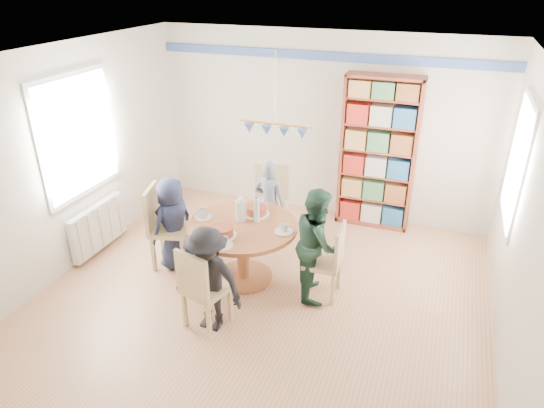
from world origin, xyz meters
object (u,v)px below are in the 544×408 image
at_px(chair_right, 330,258).
at_px(chair_far, 271,200).
at_px(chair_near, 201,286).
at_px(bookshelf, 378,155).
at_px(radiator, 99,227).
at_px(dining_table, 243,239).
at_px(person_near, 208,280).
at_px(person_far, 270,203).
at_px(person_right, 318,244).
at_px(chair_left, 163,223).
at_px(person_left, 173,223).

relative_size(chair_right, chair_far, 0.86).
distance_m(chair_near, bookshelf, 3.27).
xyz_separation_m(radiator, dining_table, (2.07, 0.05, 0.21)).
relative_size(dining_table, person_near, 1.10).
height_order(radiator, person_far, person_far).
height_order(chair_far, person_right, person_right).
bearing_deg(chair_near, dining_table, 87.46).
bearing_deg(person_near, chair_right, 47.65).
height_order(chair_near, person_far, person_far).
bearing_deg(chair_left, dining_table, 1.33).
xyz_separation_m(person_left, person_near, (0.96, -0.94, -0.00)).
height_order(dining_table, person_right, person_right).
height_order(dining_table, bookshelf, bookshelf).
bearing_deg(chair_near, chair_right, 42.65).
bearing_deg(person_right, radiator, 74.99).
distance_m(radiator, chair_left, 1.02).
xyz_separation_m(dining_table, bookshelf, (1.21, 1.99, 0.52)).
relative_size(person_right, person_far, 1.10).
bearing_deg(person_left, radiator, -68.02).
relative_size(dining_table, chair_far, 1.23).
bearing_deg(person_left, dining_table, 109.86).
height_order(dining_table, chair_left, chair_left).
bearing_deg(dining_table, bookshelf, 58.67).
bearing_deg(person_right, chair_left, 75.03).
xyz_separation_m(chair_far, person_right, (0.95, -1.04, 0.08)).
bearing_deg(chair_right, person_left, -179.17).
relative_size(person_left, person_near, 1.00).
bearing_deg(dining_table, person_near, -88.52).
height_order(dining_table, chair_right, chair_right).
relative_size(dining_table, bookshelf, 0.60).
height_order(person_near, bookshelf, bookshelf).
relative_size(radiator, person_far, 0.83).
height_order(chair_near, person_left, person_left).
distance_m(chair_far, bookshelf, 1.64).
bearing_deg(person_left, chair_near, 62.18).
relative_size(person_left, person_far, 0.99).
xyz_separation_m(dining_table, chair_right, (1.05, 0.03, -0.05)).
distance_m(radiator, bookshelf, 3.93).
bearing_deg(radiator, chair_right, 1.37).
relative_size(chair_near, person_near, 0.80).
height_order(chair_right, chair_far, chair_far).
height_order(radiator, chair_left, chair_left).
bearing_deg(person_far, person_right, 138.60).
relative_size(chair_right, chair_near, 0.96).
xyz_separation_m(radiator, chair_left, (1.00, 0.02, 0.23)).
bearing_deg(chair_right, bookshelf, 85.24).
distance_m(dining_table, person_far, 0.92).
height_order(radiator, dining_table, dining_table).
relative_size(radiator, person_right, 0.75).
bearing_deg(chair_right, radiator, -178.63).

